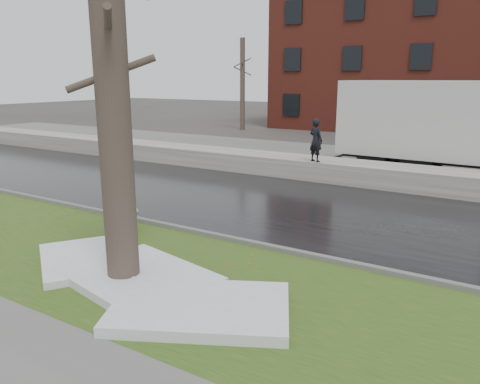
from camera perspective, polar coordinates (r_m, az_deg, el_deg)
The scene contains 16 objects.
ground at distance 10.43m, azimuth -6.50°, elevation -7.20°, with size 120.00×120.00×0.00m, color #47423D.
verge at distance 9.55m, azimuth -11.19°, elevation -9.28°, with size 60.00×4.50×0.04m, color #2A4717.
road at distance 14.05m, azimuth 4.87°, elevation -1.57°, with size 60.00×7.00×0.03m, color black.
parking_lot at distance 21.81m, azimuth 15.07°, elevation 3.49°, with size 60.00×9.00×0.03m, color slate.
curb at distance 11.16m, azimuth -3.33°, elevation -5.34°, with size 60.00×0.15×0.14m, color slate.
snowbank at distance 17.73m, azimuth 11.07°, elevation 2.62°, with size 60.00×1.60×0.75m, color beige.
brick_building at distance 37.86m, azimuth 26.37°, elevation 14.30°, with size 26.00×12.00×10.00m, color maroon.
bg_tree_left at distance 34.70m, azimuth 0.30°, elevation 13.10°, with size 1.40×1.62×6.50m.
bg_tree_center at distance 35.73m, azimuth 12.24°, elevation 12.81°, with size 1.40×1.62×6.50m.
fire_hydrant at distance 11.72m, azimuth -13.38°, elevation -2.38°, with size 0.46×0.43×0.93m.
tree at distance 8.32m, azimuth -15.40°, elevation 13.21°, with size 1.40×1.56×7.27m.
box_truck at distance 19.22m, azimuth 24.28°, elevation 7.18°, with size 10.92×2.91×3.63m.
worker at distance 17.15m, azimuth 9.23°, elevation 6.25°, with size 0.57×0.37×1.56m, color black.
snow_patch_near at distance 8.95m, azimuth -12.06°, elevation -10.23°, with size 2.60×2.00×0.16m, color silver.
snow_patch_far at distance 10.17m, azimuth -18.54°, elevation -7.75°, with size 2.20×1.60×0.14m, color silver.
snow_patch_side at distance 7.73m, azimuth -4.83°, elevation -13.92°, with size 2.80×1.80×0.18m, color silver.
Camera 1 is at (6.08, -7.62, 3.71)m, focal length 35.00 mm.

